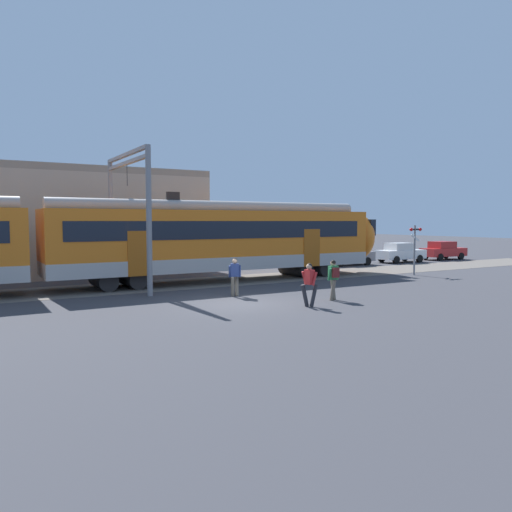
% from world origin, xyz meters
% --- Properties ---
extents(ground_plane, '(160.00, 160.00, 0.00)m').
position_xyz_m(ground_plane, '(0.00, 0.00, 0.00)').
color(ground_plane, '#38383D').
extents(commuter_train, '(38.05, 3.07, 4.73)m').
position_xyz_m(commuter_train, '(-5.89, 6.91, 2.25)').
color(commuter_train, '#B2ADA8').
rests_on(commuter_train, ground).
extents(pedestrian_navy, '(0.66, 0.57, 1.67)m').
position_xyz_m(pedestrian_navy, '(0.73, 1.76, 0.99)').
color(pedestrian_navy, '#6B6051').
rests_on(pedestrian_navy, ground).
extents(pedestrian_red, '(0.63, 0.53, 1.67)m').
position_xyz_m(pedestrian_red, '(1.92, -2.03, 0.96)').
color(pedestrian_red, '#28282D').
rests_on(pedestrian_red, ground).
extents(pedestrian_green, '(0.58, 0.62, 1.67)m').
position_xyz_m(pedestrian_green, '(3.70, -1.27, 0.99)').
color(pedestrian_green, '#6B6051').
rests_on(pedestrian_green, ground).
extents(parked_car_grey, '(4.04, 1.84, 1.54)m').
position_xyz_m(parked_car_grey, '(14.97, 10.99, 0.78)').
color(parked_car_grey, gray).
rests_on(parked_car_grey, ground).
extents(parked_car_white, '(4.04, 1.83, 1.54)m').
position_xyz_m(parked_car_white, '(20.23, 10.78, 0.78)').
color(parked_car_white, silver).
rests_on(parked_car_white, ground).
extents(parked_car_red, '(4.05, 1.86, 1.54)m').
position_xyz_m(parked_car_red, '(25.49, 11.01, 0.78)').
color(parked_car_red, '#B22323').
rests_on(parked_car_red, ground).
extents(catenary_gantry, '(0.24, 6.64, 6.53)m').
position_xyz_m(catenary_gantry, '(-2.40, 6.91, 4.31)').
color(catenary_gantry, gray).
rests_on(catenary_gantry, ground).
extents(crossing_signal, '(0.96, 0.22, 3.00)m').
position_xyz_m(crossing_signal, '(14.02, 3.76, 2.01)').
color(crossing_signal, gray).
rests_on(crossing_signal, ground).
extents(background_building, '(20.56, 5.00, 9.20)m').
position_xyz_m(background_building, '(-6.07, 14.19, 3.21)').
color(background_building, gray).
rests_on(background_building, ground).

